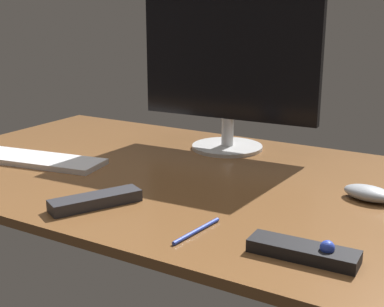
{
  "coord_description": "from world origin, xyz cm",
  "views": [
    {
      "loc": [
        68.04,
        -107.42,
        42.53
      ],
      "look_at": [
        5.59,
        -1.43,
        8.0
      ],
      "focal_mm": 49.7,
      "sensor_mm": 36.0,
      "label": 1
    }
  ],
  "objects_px": {
    "keyboard": "(31,159)",
    "monitor": "(229,58)",
    "tv_remote": "(96,200)",
    "pen": "(197,231)",
    "computer_mouse": "(369,193)",
    "media_remote": "(305,251)"
  },
  "relations": [
    {
      "from": "keyboard",
      "to": "media_remote",
      "type": "bearing_deg",
      "value": -21.02
    },
    {
      "from": "media_remote",
      "to": "pen",
      "type": "xyz_separation_m",
      "value": [
        -0.2,
        -0.0,
        -0.01
      ]
    },
    {
      "from": "monitor",
      "to": "media_remote",
      "type": "height_order",
      "value": "monitor"
    },
    {
      "from": "computer_mouse",
      "to": "tv_remote",
      "type": "xyz_separation_m",
      "value": [
        -0.48,
        -0.33,
        -0.0
      ]
    },
    {
      "from": "tv_remote",
      "to": "monitor",
      "type": "bearing_deg",
      "value": 24.61
    },
    {
      "from": "media_remote",
      "to": "tv_remote",
      "type": "xyz_separation_m",
      "value": [
        -0.45,
        0.01,
        0.0
      ]
    },
    {
      "from": "computer_mouse",
      "to": "keyboard",
      "type": "bearing_deg",
      "value": -157.55
    },
    {
      "from": "monitor",
      "to": "pen",
      "type": "xyz_separation_m",
      "value": [
        0.22,
        -0.56,
        -0.26
      ]
    },
    {
      "from": "keyboard",
      "to": "monitor",
      "type": "bearing_deg",
      "value": 35.18
    },
    {
      "from": "monitor",
      "to": "media_remote",
      "type": "distance_m",
      "value": 0.74
    },
    {
      "from": "computer_mouse",
      "to": "tv_remote",
      "type": "height_order",
      "value": "computer_mouse"
    },
    {
      "from": "computer_mouse",
      "to": "tv_remote",
      "type": "relative_size",
      "value": 0.57
    },
    {
      "from": "keyboard",
      "to": "computer_mouse",
      "type": "relative_size",
      "value": 3.72
    },
    {
      "from": "monitor",
      "to": "pen",
      "type": "distance_m",
      "value": 0.65
    },
    {
      "from": "keyboard",
      "to": "pen",
      "type": "relative_size",
      "value": 2.99
    },
    {
      "from": "computer_mouse",
      "to": "media_remote",
      "type": "distance_m",
      "value": 0.33
    },
    {
      "from": "monitor",
      "to": "tv_remote",
      "type": "xyz_separation_m",
      "value": [
        -0.03,
        -0.55,
        -0.25
      ]
    },
    {
      "from": "pen",
      "to": "media_remote",
      "type": "bearing_deg",
      "value": -82.28
    },
    {
      "from": "keyboard",
      "to": "media_remote",
      "type": "distance_m",
      "value": 0.83
    },
    {
      "from": "tv_remote",
      "to": "pen",
      "type": "xyz_separation_m",
      "value": [
        0.25,
        -0.01,
        -0.01
      ]
    },
    {
      "from": "monitor",
      "to": "keyboard",
      "type": "height_order",
      "value": "monitor"
    },
    {
      "from": "keyboard",
      "to": "media_remote",
      "type": "relative_size",
      "value": 2.21
    }
  ]
}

